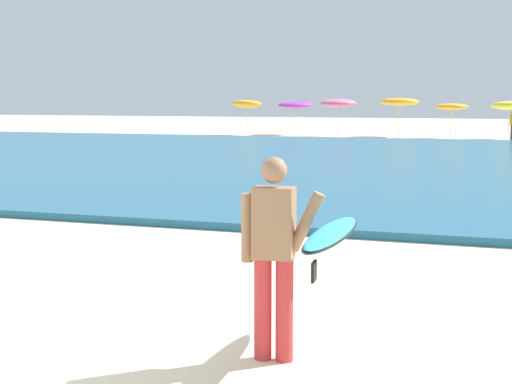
% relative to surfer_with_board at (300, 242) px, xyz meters
% --- Properties ---
extents(ground_plane, '(160.00, 160.00, 0.00)m').
position_rel_surfer_with_board_xyz_m(ground_plane, '(-2.39, -0.53, -1.03)').
color(ground_plane, beige).
extents(sea, '(120.00, 28.00, 0.14)m').
position_rel_surfer_with_board_xyz_m(sea, '(-2.39, 19.61, -0.96)').
color(sea, '#1E6084').
rests_on(sea, ground).
extents(surfer_with_board, '(1.02, 2.49, 1.73)m').
position_rel_surfer_with_board_xyz_m(surfer_with_board, '(0.00, 0.00, 0.00)').
color(surfer_with_board, red).
rests_on(surfer_with_board, ground).
extents(beach_umbrella_0, '(1.85, 1.88, 2.20)m').
position_rel_surfer_with_board_xyz_m(beach_umbrella_0, '(-13.56, 37.30, 0.86)').
color(beach_umbrella_0, beige).
rests_on(beach_umbrella_0, ground).
extents(beach_umbrella_1, '(2.12, 2.13, 2.05)m').
position_rel_surfer_with_board_xyz_m(beach_umbrella_1, '(-10.82, 38.48, 0.79)').
color(beach_umbrella_1, beige).
rests_on(beach_umbrella_1, ground).
extents(beach_umbrella_2, '(2.08, 2.10, 2.23)m').
position_rel_surfer_with_board_xyz_m(beach_umbrella_2, '(-7.77, 36.91, 0.92)').
color(beach_umbrella_2, beige).
rests_on(beach_umbrella_2, ground).
extents(beach_umbrella_3, '(2.30, 2.31, 2.27)m').
position_rel_surfer_with_board_xyz_m(beach_umbrella_3, '(-4.38, 38.05, 1.00)').
color(beach_umbrella_3, beige).
rests_on(beach_umbrella_3, ground).
extents(beach_umbrella_4, '(1.81, 1.82, 1.97)m').
position_rel_surfer_with_board_xyz_m(beach_umbrella_4, '(-1.36, 37.12, 0.73)').
color(beach_umbrella_4, beige).
rests_on(beach_umbrella_4, ground).
extents(beach_umbrella_5, '(1.96, 1.99, 2.13)m').
position_rel_surfer_with_board_xyz_m(beach_umbrella_5, '(1.71, 37.19, 0.80)').
color(beach_umbrella_5, beige).
rests_on(beach_umbrella_5, ground).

